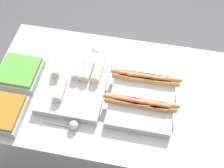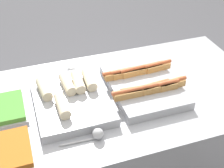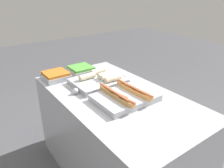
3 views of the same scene
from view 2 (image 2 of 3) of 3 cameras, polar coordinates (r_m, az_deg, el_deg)
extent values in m
cube|color=#A8AAB2|center=(1.99, 1.69, -11.61)|extent=(1.58, 0.87, 0.87)
cube|color=#A8AAB2|center=(1.72, 5.74, -0.33)|extent=(0.36, 0.48, 0.05)
cube|color=tan|center=(1.78, 6.88, 2.90)|extent=(0.15, 0.05, 0.04)
cylinder|color=#CC6038|center=(1.77, 6.93, 3.44)|extent=(0.17, 0.03, 0.02)
cube|color=tan|center=(1.60, 4.53, -1.38)|extent=(0.15, 0.05, 0.04)
cylinder|color=#CC6038|center=(1.59, 4.57, -0.80)|extent=(0.17, 0.03, 0.02)
cube|color=tan|center=(1.76, 5.36, 2.59)|extent=(0.15, 0.05, 0.04)
cylinder|color=#CC6038|center=(1.75, 5.40, 3.13)|extent=(0.17, 0.02, 0.02)
cube|color=tan|center=(1.75, 4.06, 2.26)|extent=(0.15, 0.05, 0.04)
cylinder|color=#CC6038|center=(1.73, 4.09, 2.82)|extent=(0.17, 0.03, 0.02)
cube|color=tan|center=(1.58, 2.87, -1.82)|extent=(0.15, 0.05, 0.04)
cylinder|color=#CC6038|center=(1.57, 2.89, -1.25)|extent=(0.17, 0.02, 0.02)
cube|color=tan|center=(1.64, 7.74, -0.62)|extent=(0.15, 0.06, 0.04)
cylinder|color=#CC6038|center=(1.63, 7.80, -0.06)|extent=(0.17, 0.04, 0.02)
cube|color=tan|center=(1.80, 8.31, 3.14)|extent=(0.15, 0.05, 0.04)
cylinder|color=#CC6038|center=(1.79, 8.36, 3.68)|extent=(0.17, 0.03, 0.02)
cube|color=tan|center=(1.68, 10.84, -0.05)|extent=(0.15, 0.06, 0.04)
cylinder|color=#CC6038|center=(1.66, 10.92, 0.51)|extent=(0.17, 0.04, 0.02)
cube|color=tan|center=(1.73, 2.40, 1.97)|extent=(0.15, 0.05, 0.04)
cylinder|color=#CC6038|center=(1.72, 2.42, 2.53)|extent=(0.17, 0.03, 0.02)
cube|color=tan|center=(1.72, 0.86, 1.72)|extent=(0.15, 0.05, 0.04)
cylinder|color=#CC6038|center=(1.71, 0.87, 2.28)|extent=(0.17, 0.02, 0.02)
cube|color=tan|center=(1.65, 9.37, -0.45)|extent=(0.15, 0.05, 0.04)
cylinder|color=#CC6038|center=(1.64, 9.43, 0.11)|extent=(0.17, 0.02, 0.02)
cube|color=#A8AAB2|center=(1.62, -7.46, -3.05)|extent=(0.37, 0.47, 0.05)
cylinder|color=beige|center=(1.67, -4.20, 0.84)|extent=(0.06, 0.16, 0.05)
cylinder|color=beige|center=(1.52, -9.10, -3.90)|extent=(0.06, 0.16, 0.05)
cylinder|color=beige|center=(1.65, -8.17, 0.03)|extent=(0.07, 0.16, 0.05)
cylinder|color=beige|center=(1.64, -12.32, -0.85)|extent=(0.07, 0.16, 0.05)
cylinder|color=beige|center=(1.66, -6.20, 0.39)|extent=(0.06, 0.16, 0.05)
cube|color=#A8AAB2|center=(1.41, -18.99, -12.55)|extent=(0.24, 0.24, 0.05)
cube|color=#B7601E|center=(1.39, -19.30, -11.54)|extent=(0.22, 0.22, 0.02)
cube|color=#A8AAB2|center=(1.62, -19.53, -5.28)|extent=(0.24, 0.24, 0.05)
cube|color=#4C9338|center=(1.60, -19.79, -4.28)|extent=(0.22, 0.22, 0.02)
cylinder|color=#B2B5BA|center=(1.43, -6.06, -10.45)|extent=(0.18, 0.02, 0.01)
sphere|color=#B2B5BA|center=(1.43, -2.58, -9.07)|extent=(0.05, 0.05, 0.05)
cylinder|color=#B2B5BA|center=(1.84, -10.04, 1.41)|extent=(0.17, 0.02, 0.01)
sphere|color=#B2B5BA|center=(1.84, -7.46, 2.46)|extent=(0.05, 0.05, 0.05)
camera|label=1|loc=(0.81, 83.77, 51.13)|focal=50.00mm
camera|label=3|loc=(1.82, 64.78, 9.88)|focal=35.00mm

